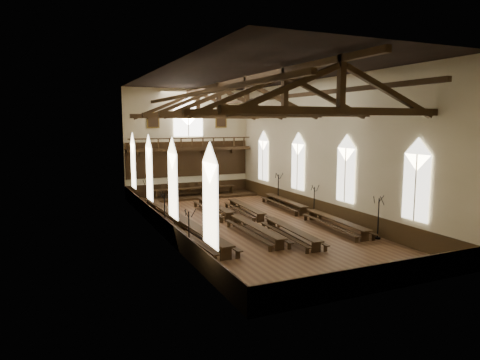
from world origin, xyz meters
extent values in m
plane|color=brown|center=(0.00, 0.00, 0.00)|extent=(26.00, 26.00, 0.00)
plane|color=beige|center=(0.00, 13.00, 5.00)|extent=(12.00, 0.00, 12.00)
plane|color=beige|center=(0.00, -13.00, 5.00)|extent=(12.00, 0.00, 12.00)
plane|color=beige|center=(-6.00, 0.00, 5.00)|extent=(0.00, 26.00, 26.00)
plane|color=beige|center=(6.00, 0.00, 5.00)|extent=(0.00, 26.00, 26.00)
plane|color=black|center=(0.00, 0.00, 10.00)|extent=(26.00, 26.00, 0.00)
cube|color=#372510|center=(0.00, 12.96, 0.60)|extent=(11.90, 0.08, 1.20)
cube|color=#372510|center=(0.00, -12.96, 0.60)|extent=(11.90, 0.08, 1.20)
cube|color=#372510|center=(-5.96, 0.00, 0.60)|extent=(0.08, 25.90, 1.20)
cube|color=#372510|center=(5.96, 0.00, 0.60)|extent=(0.08, 25.90, 1.20)
cube|color=silver|center=(-5.90, -9.00, 3.40)|extent=(0.05, 1.80, 3.60)
cube|color=silver|center=(-5.90, -9.00, 5.20)|extent=(0.05, 1.80, 1.80)
cylinder|color=beige|center=(-5.86, -9.00, 3.40)|extent=(0.08, 0.08, 3.60)
cube|color=silver|center=(-5.90, -3.00, 3.40)|extent=(0.05, 1.80, 3.60)
cube|color=silver|center=(-5.90, -3.00, 5.20)|extent=(0.05, 1.80, 1.80)
cylinder|color=beige|center=(-5.86, -3.00, 3.40)|extent=(0.08, 0.08, 3.60)
cube|color=silver|center=(-5.90, 3.00, 3.40)|extent=(0.05, 1.80, 3.60)
cube|color=silver|center=(-5.90, 3.00, 5.20)|extent=(0.05, 1.80, 1.80)
cylinder|color=beige|center=(-5.86, 3.00, 3.40)|extent=(0.08, 0.08, 3.60)
cube|color=silver|center=(-5.90, 9.00, 3.40)|extent=(0.05, 1.80, 3.60)
cube|color=silver|center=(-5.90, 9.00, 5.20)|extent=(0.05, 1.80, 1.80)
cylinder|color=beige|center=(-5.86, 9.00, 3.40)|extent=(0.08, 0.08, 3.60)
cube|color=silver|center=(5.90, -9.00, 3.40)|extent=(0.05, 1.80, 3.60)
cube|color=silver|center=(5.90, -9.00, 5.20)|extent=(0.05, 1.80, 1.80)
cylinder|color=beige|center=(5.86, -9.00, 3.40)|extent=(0.08, 0.08, 3.60)
cube|color=silver|center=(5.90, -3.00, 3.40)|extent=(0.05, 1.80, 3.60)
cube|color=silver|center=(5.90, -3.00, 5.20)|extent=(0.05, 1.80, 1.80)
cylinder|color=beige|center=(5.86, -3.00, 3.40)|extent=(0.08, 0.08, 3.60)
cube|color=silver|center=(5.90, 3.00, 3.40)|extent=(0.05, 1.80, 3.60)
cube|color=silver|center=(5.90, 3.00, 5.20)|extent=(0.05, 1.80, 1.80)
cylinder|color=beige|center=(5.86, 3.00, 3.40)|extent=(0.08, 0.08, 3.60)
cube|color=silver|center=(5.90, 9.00, 3.40)|extent=(0.05, 1.80, 3.60)
cube|color=silver|center=(5.90, 9.00, 5.20)|extent=(0.05, 1.80, 1.80)
cylinder|color=beige|center=(5.86, 9.00, 3.40)|extent=(0.08, 0.08, 3.60)
cube|color=white|center=(0.00, 12.90, 6.80)|extent=(2.80, 0.05, 2.40)
cube|color=white|center=(0.00, 12.90, 8.00)|extent=(2.80, 0.05, 2.80)
cylinder|color=beige|center=(0.00, 12.86, 6.80)|extent=(0.10, 0.10, 2.40)
cube|color=#332310|center=(0.00, 12.35, 4.40)|extent=(11.80, 1.20, 0.20)
cube|color=#372510|center=(0.00, 12.94, 3.45)|extent=(11.80, 0.10, 3.30)
cube|color=#332310|center=(0.00, 11.81, 5.45)|extent=(11.60, 0.12, 0.10)
cube|color=#332310|center=(0.00, 11.81, 4.55)|extent=(11.60, 0.12, 0.10)
cube|color=#332310|center=(-4.50, 12.75, 4.15)|extent=(0.35, 0.40, 0.50)
cube|color=#332310|center=(-1.50, 12.75, 4.15)|extent=(0.35, 0.40, 0.50)
cube|color=#332310|center=(1.50, 12.75, 4.15)|extent=(0.35, 0.40, 0.50)
cube|color=#332310|center=(4.50, 12.75, 4.15)|extent=(0.35, 0.40, 0.50)
cube|color=brown|center=(-3.30, 12.91, 7.10)|extent=(1.15, 0.06, 1.45)
cube|color=black|center=(-3.30, 12.87, 7.10)|extent=(0.95, 0.04, 1.25)
cube|color=brown|center=(3.30, 12.91, 7.10)|extent=(1.15, 0.06, 1.45)
cube|color=black|center=(3.30, 12.87, 7.10)|extent=(0.95, 0.04, 1.25)
cube|color=#332310|center=(0.00, -10.00, 7.40)|extent=(11.70, 0.35, 0.35)
cube|color=#332310|center=(0.00, -10.00, 8.70)|extent=(0.30, 0.30, 2.40)
cube|color=#332310|center=(-2.88, -10.00, 8.30)|extent=(5.44, 0.26, 2.40)
cube|color=#332310|center=(2.88, -10.00, 8.30)|extent=(5.44, 0.26, 2.40)
cube|color=#332310|center=(0.00, -5.00, 7.40)|extent=(11.70, 0.35, 0.35)
cube|color=#332310|center=(0.00, -5.00, 8.70)|extent=(0.30, 0.30, 2.40)
cube|color=#332310|center=(-2.88, -5.00, 8.30)|extent=(5.44, 0.26, 2.40)
cube|color=#332310|center=(2.88, -5.00, 8.30)|extent=(5.44, 0.26, 2.40)
cube|color=#332310|center=(0.00, 0.00, 7.40)|extent=(11.70, 0.35, 0.35)
cube|color=#332310|center=(0.00, 0.00, 8.70)|extent=(0.30, 0.30, 2.40)
cube|color=#332310|center=(-2.88, 0.00, 8.30)|extent=(5.44, 0.26, 2.40)
cube|color=#332310|center=(2.88, 0.00, 8.30)|extent=(5.44, 0.26, 2.40)
cube|color=#332310|center=(0.00, 5.00, 7.40)|extent=(11.70, 0.35, 0.35)
cube|color=#332310|center=(0.00, 5.00, 8.70)|extent=(0.30, 0.30, 2.40)
cube|color=#332310|center=(-2.88, 5.00, 8.30)|extent=(5.44, 0.26, 2.40)
cube|color=#332310|center=(2.88, 5.00, 8.30)|extent=(5.44, 0.26, 2.40)
cube|color=#332310|center=(0.00, 10.00, 7.40)|extent=(11.70, 0.35, 0.35)
cube|color=#332310|center=(0.00, 10.00, 8.70)|extent=(0.30, 0.30, 2.40)
cube|color=#332310|center=(-2.88, 10.00, 8.30)|extent=(5.44, 0.26, 2.40)
cube|color=#332310|center=(2.88, 10.00, 8.30)|extent=(5.44, 0.26, 2.40)
cube|color=#332310|center=(-3.36, 0.00, 8.70)|extent=(0.25, 25.70, 0.25)
cube|color=#332310|center=(3.36, 0.00, 8.70)|extent=(0.25, 25.70, 0.25)
cube|color=#332310|center=(0.00, 0.00, 9.70)|extent=(0.30, 25.70, 0.30)
cube|color=#332310|center=(-4.55, -3.28, 0.75)|extent=(1.06, 7.44, 0.08)
cube|color=#332310|center=(-4.55, -6.62, 0.35)|extent=(0.63, 0.11, 0.71)
cube|color=#332310|center=(-4.55, 0.06, 0.35)|extent=(0.63, 0.11, 0.71)
cube|color=#332310|center=(-4.55, -3.28, 0.26)|extent=(0.37, 6.56, 0.08)
cube|color=#332310|center=(-5.20, -3.31, 0.44)|extent=(0.62, 7.42, 0.06)
cube|color=#332310|center=(-5.20, -6.70, 0.21)|extent=(0.24, 0.08, 0.41)
cube|color=#332310|center=(-5.20, 0.08, 0.21)|extent=(0.24, 0.08, 0.41)
cube|color=#332310|center=(-3.89, -3.25, 0.44)|extent=(0.62, 7.42, 0.06)
cube|color=#332310|center=(-3.89, -6.64, 0.21)|extent=(0.24, 0.08, 0.41)
cube|color=#332310|center=(-3.89, 0.14, 0.21)|extent=(0.24, 0.08, 0.41)
cube|color=#332310|center=(-4.55, 4.12, 0.75)|extent=(1.06, 7.44, 0.08)
cube|color=#332310|center=(-4.55, 0.78, 0.35)|extent=(0.63, 0.11, 0.71)
cube|color=#332310|center=(-4.55, 7.46, 0.35)|extent=(0.63, 0.11, 0.71)
cube|color=#332310|center=(-4.55, 4.12, 0.26)|extent=(0.37, 6.56, 0.08)
cube|color=#332310|center=(-5.20, 4.09, 0.44)|extent=(0.62, 7.42, 0.06)
cube|color=#332310|center=(-5.20, 0.70, 0.21)|extent=(0.24, 0.08, 0.41)
cube|color=#332310|center=(-5.20, 7.48, 0.21)|extent=(0.24, 0.08, 0.41)
cube|color=#332310|center=(-3.89, 4.15, 0.44)|extent=(0.62, 7.42, 0.06)
cube|color=#332310|center=(-3.89, 0.76, 0.21)|extent=(0.24, 0.08, 0.41)
cube|color=#332310|center=(-3.89, 7.54, 0.21)|extent=(0.24, 0.08, 0.41)
cube|color=#332310|center=(-0.81, -3.30, 0.67)|extent=(0.77, 6.60, 0.08)
cube|color=#332310|center=(-0.81, -6.26, 0.32)|extent=(0.56, 0.08, 0.63)
cube|color=#332310|center=(-0.81, -0.33, 0.32)|extent=(0.56, 0.08, 0.63)
cube|color=#332310|center=(-0.81, -3.30, 0.24)|extent=(0.17, 5.83, 0.08)
cube|color=#332310|center=(-1.40, -3.29, 0.40)|extent=(0.37, 6.59, 0.06)
cube|color=#332310|center=(-1.40, -6.30, 0.18)|extent=(0.21, 0.07, 0.37)
cube|color=#332310|center=(-1.40, -0.28, 0.18)|extent=(0.21, 0.07, 0.37)
cube|color=#332310|center=(-0.23, -3.31, 0.40)|extent=(0.37, 6.59, 0.06)
cube|color=#332310|center=(-0.23, -6.32, 0.18)|extent=(0.21, 0.07, 0.37)
cube|color=#332310|center=(-0.23, -0.30, 0.18)|extent=(0.21, 0.07, 0.37)
cube|color=#332310|center=(-0.81, 4.10, 0.67)|extent=(0.77, 6.60, 0.08)
cube|color=#332310|center=(-0.81, 1.14, 0.32)|extent=(0.56, 0.08, 0.63)
cube|color=#332310|center=(-0.81, 7.07, 0.32)|extent=(0.56, 0.08, 0.63)
cube|color=#332310|center=(-0.81, 4.10, 0.24)|extent=(0.17, 5.83, 0.08)
cube|color=#332310|center=(-1.40, 4.11, 0.40)|extent=(0.37, 6.59, 0.06)
cube|color=#332310|center=(-1.40, 1.10, 0.18)|extent=(0.21, 0.07, 0.37)
cube|color=#332310|center=(-1.40, 7.12, 0.18)|extent=(0.21, 0.07, 0.37)
cube|color=#332310|center=(-0.23, 4.09, 0.40)|extent=(0.37, 6.59, 0.06)
cube|color=#332310|center=(-0.23, 1.08, 0.18)|extent=(0.21, 0.07, 0.37)
cube|color=#332310|center=(-0.23, 7.10, 0.18)|extent=(0.21, 0.07, 0.37)
cube|color=#332310|center=(1.06, -4.59, 0.63)|extent=(0.99, 6.28, 0.07)
cube|color=#332310|center=(1.06, -7.40, 0.30)|extent=(0.54, 0.10, 0.60)
cube|color=#332310|center=(1.06, -1.77, 0.30)|extent=(0.54, 0.10, 0.60)
cube|color=#332310|center=(1.06, -4.59, 0.22)|extent=(0.40, 5.54, 0.07)
cube|color=#332310|center=(0.51, -4.55, 0.38)|extent=(0.62, 6.26, 0.05)
cube|color=#332310|center=(0.51, -7.41, 0.17)|extent=(0.20, 0.07, 0.35)
cube|color=#332310|center=(0.51, -1.69, 0.17)|extent=(0.20, 0.07, 0.35)
cube|color=#332310|center=(1.62, -4.62, 0.38)|extent=(0.62, 6.26, 0.05)
cube|color=#332310|center=(1.62, -7.48, 0.17)|extent=(0.20, 0.07, 0.35)
cube|color=#332310|center=(1.62, -1.76, 0.17)|extent=(0.20, 0.07, 0.35)
cube|color=#332310|center=(1.06, 2.81, 0.63)|extent=(0.99, 6.28, 0.07)
cube|color=#332310|center=(1.06, 0.00, 0.30)|extent=(0.54, 0.10, 0.60)
cube|color=#332310|center=(1.06, 5.63, 0.30)|extent=(0.54, 0.10, 0.60)
cube|color=#332310|center=(1.06, 2.81, 0.22)|extent=(0.40, 5.54, 0.07)
cube|color=#332310|center=(0.51, 2.85, 0.38)|extent=(0.62, 6.26, 0.05)
cube|color=#332310|center=(0.51, -0.01, 0.17)|extent=(0.20, 0.07, 0.35)
cube|color=#332310|center=(0.51, 5.71, 0.17)|extent=(0.20, 0.07, 0.35)
cube|color=#332310|center=(1.62, 2.78, 0.38)|extent=(0.62, 6.26, 0.05)
cube|color=#332310|center=(1.62, -0.08, 0.17)|extent=(0.20, 0.07, 0.35)
cube|color=#332310|center=(1.62, 5.64, 0.17)|extent=(0.20, 0.07, 0.35)
cube|color=#332310|center=(4.93, -3.81, 0.67)|extent=(1.08, 6.60, 0.08)
cube|color=#332310|center=(4.93, -6.76, 0.31)|extent=(0.56, 0.11, 0.63)
cube|color=#332310|center=(4.93, -0.85, 0.31)|extent=(0.56, 0.11, 0.63)
cube|color=#332310|center=(4.93, -3.81, 0.23)|extent=(0.45, 5.81, 0.08)
cube|color=#332310|center=(4.35, -3.77, 0.39)|extent=(0.68, 6.58, 0.06)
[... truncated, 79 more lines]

